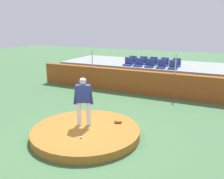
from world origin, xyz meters
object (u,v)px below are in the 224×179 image
(fielding_glove, at_px, (118,121))
(stadium_chair_2, at_px, (150,65))
(stadium_chair_0, at_px, (128,63))
(stadium_chair_8, at_px, (165,63))
(stadium_chair_3, at_px, (161,65))
(stadium_chair_9, at_px, (176,64))
(baseball, at_px, (81,137))
(pitcher, at_px, (83,98))
(stadium_chair_5, at_px, (133,61))
(stadium_chair_1, at_px, (138,64))
(stadium_chair_4, at_px, (173,66))
(stadium_chair_7, at_px, (153,62))
(stadium_chair_6, at_px, (143,62))

(fielding_glove, height_order, stadium_chair_2, stadium_chair_2)
(stadium_chair_0, height_order, stadium_chair_8, same)
(stadium_chair_0, xyz_separation_m, stadium_chair_3, (2.10, -0.03, 0.00))
(fielding_glove, relative_size, stadium_chair_9, 0.60)
(stadium_chair_0, relative_size, stadium_chair_8, 1.00)
(fielding_glove, bearing_deg, baseball, 46.07)
(pitcher, distance_m, stadium_chair_9, 8.05)
(stadium_chair_2, relative_size, stadium_chair_9, 1.00)
(stadium_chair_5, bearing_deg, stadium_chair_2, 148.44)
(stadium_chair_5, bearing_deg, baseball, 100.76)
(stadium_chair_0, bearing_deg, pitcher, 99.38)
(pitcher, relative_size, stadium_chair_0, 3.54)
(stadium_chair_1, height_order, stadium_chair_2, same)
(stadium_chair_4, distance_m, stadium_chair_5, 2.95)
(fielding_glove, height_order, stadium_chair_5, stadium_chair_5)
(stadium_chair_5, bearing_deg, stadium_chair_7, -178.16)
(fielding_glove, bearing_deg, stadium_chair_4, -121.39)
(stadium_chair_6, bearing_deg, stadium_chair_0, 51.64)
(stadium_chair_8, bearing_deg, stadium_chair_2, 53.42)
(stadium_chair_3, xyz_separation_m, stadium_chair_7, (-0.75, 0.93, 0.00))
(baseball, xyz_separation_m, stadium_chair_3, (0.46, 7.92, 1.17))
(pitcher, height_order, stadium_chair_1, pitcher)
(stadium_chair_3, bearing_deg, stadium_chair_5, -22.64)
(stadium_chair_6, bearing_deg, stadium_chair_5, 1.64)
(stadium_chair_0, bearing_deg, baseball, 101.68)
(stadium_chair_3, bearing_deg, pitcher, 82.26)
(stadium_chair_4, relative_size, stadium_chair_7, 1.00)
(baseball, xyz_separation_m, stadium_chair_5, (-1.67, 8.80, 1.17))
(baseball, bearing_deg, stadium_chair_8, 87.26)
(pitcher, bearing_deg, fielding_glove, 7.65)
(baseball, height_order, stadium_chair_3, stadium_chair_3)
(stadium_chair_4, distance_m, stadium_chair_9, 0.95)
(stadium_chair_6, xyz_separation_m, stadium_chair_8, (1.37, 0.01, 0.00))
(stadium_chair_1, distance_m, stadium_chair_4, 2.10)
(stadium_chair_6, bearing_deg, fielding_glove, 101.71)
(stadium_chair_0, relative_size, stadium_chair_3, 1.00)
(stadium_chair_5, height_order, stadium_chair_9, same)
(fielding_glove, bearing_deg, stadium_chair_7, -109.26)
(stadium_chair_1, bearing_deg, stadium_chair_2, -178.97)
(fielding_glove, xyz_separation_m, stadium_chair_6, (-1.49, 7.17, 1.16))
(stadium_chair_1, bearing_deg, stadium_chair_9, -156.03)
(stadium_chair_1, bearing_deg, stadium_chair_3, 179.98)
(stadium_chair_6, height_order, stadium_chair_9, same)
(baseball, bearing_deg, stadium_chair_3, 86.70)
(stadium_chair_4, xyz_separation_m, stadium_chair_6, (-2.09, 0.93, 0.00))
(pitcher, relative_size, stadium_chair_8, 3.54)
(stadium_chair_9, bearing_deg, fielding_glove, 85.22)
(stadium_chair_3, xyz_separation_m, stadium_chair_9, (0.68, 0.93, 0.00))
(stadium_chair_2, bearing_deg, pitcher, 88.03)
(stadium_chair_4, bearing_deg, stadium_chair_9, -90.08)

